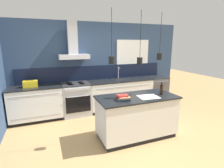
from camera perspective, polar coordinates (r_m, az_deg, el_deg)
ground_plane at (r=3.93m, az=3.52°, el=-17.32°), size 16.00×16.00×0.00m
wall_back at (r=5.29m, az=-5.74°, el=6.18°), size 5.60×2.15×2.60m
counter_run_left at (r=5.01m, az=-23.41°, el=-5.78°), size 1.32×0.64×0.91m
counter_run_sink at (r=5.43m, az=2.76°, el=-3.22°), size 1.98×0.64×1.28m
oven_range at (r=5.05m, az=-11.57°, el=-4.83°), size 0.77×0.66×0.91m
dishwasher at (r=6.06m, az=14.03°, el=-1.94°), size 0.63×0.65×0.91m
kitchen_island at (r=3.85m, az=7.99°, el=-10.44°), size 1.68×0.80×0.91m
bottle_on_island at (r=3.90m, az=15.83°, el=-1.65°), size 0.07×0.07×0.29m
book_stack at (r=3.46m, az=3.60°, el=-4.48°), size 0.27×0.33×0.07m
red_supply_box at (r=3.41m, az=3.38°, el=-4.44°), size 0.19×0.15×0.10m
paper_pile at (r=3.69m, az=11.83°, el=-4.11°), size 0.44×0.37×0.01m
yellow_toolbox at (r=4.87m, az=-25.10°, el=0.04°), size 0.34×0.18×0.19m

